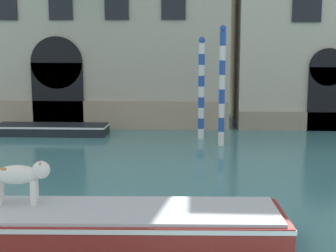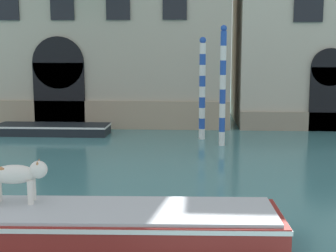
# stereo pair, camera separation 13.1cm
# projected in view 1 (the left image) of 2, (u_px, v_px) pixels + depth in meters

# --- Properties ---
(boat_foreground) EXTENTS (8.18, 1.94, 0.72)m
(boat_foreground) POSITION_uv_depth(u_px,v_px,m) (61.00, 226.00, 8.50)
(boat_foreground) COLOR maroon
(boat_foreground) RESTS_ON ground_plane
(dog_on_deck) EXTENTS (1.23, 0.47, 0.82)m
(dog_on_deck) POSITION_uv_depth(u_px,v_px,m) (21.00, 175.00, 8.68)
(dog_on_deck) COLOR silver
(dog_on_deck) RESTS_ON boat_foreground
(boat_moored_near_palazzo) EXTENTS (4.83, 1.45, 0.45)m
(boat_moored_near_palazzo) POSITION_uv_depth(u_px,v_px,m) (52.00, 129.00, 20.15)
(boat_moored_near_palazzo) COLOR black
(boat_moored_near_palazzo) RESTS_ON ground_plane
(mooring_pole_0) EXTENTS (0.26, 0.26, 4.12)m
(mooring_pole_0) POSITION_uv_depth(u_px,v_px,m) (201.00, 88.00, 18.85)
(mooring_pole_0) COLOR white
(mooring_pole_0) RESTS_ON ground_plane
(mooring_pole_1) EXTENTS (0.24, 0.24, 4.51)m
(mooring_pole_1) POSITION_uv_depth(u_px,v_px,m) (222.00, 86.00, 17.50)
(mooring_pole_1) COLOR white
(mooring_pole_1) RESTS_ON ground_plane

